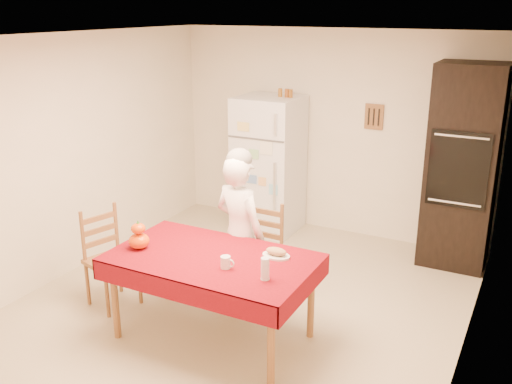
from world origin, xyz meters
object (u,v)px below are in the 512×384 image
Objects in this scene: seated_woman at (240,234)px; dining_table at (212,264)px; chair_left at (108,254)px; coffee_mug at (226,262)px; pumpkin_lower at (139,241)px; wine_glass at (265,269)px; bread_plate at (276,256)px; refrigerator at (269,165)px; oven_cabinet at (462,167)px; chair_far at (260,247)px.

dining_table is at bearing 108.99° from seated_woman.
chair_left is at bearing 176.63° from dining_table.
coffee_mug is (1.42, -0.21, 0.30)m from chair_left.
wine_glass is (1.22, -0.03, 0.02)m from pumpkin_lower.
bread_plate is at bearing 54.77° from coffee_mug.
refrigerator is 1.79× the size of chair_left.
oven_cabinet is at bearing -115.79° from seated_woman.
pumpkin_lower reaches higher than coffee_mug.
wine_glass is (-1.00, -2.71, -0.25)m from oven_cabinet.
chair_far is 0.83m from bread_plate.
seated_woman is at bearing -71.27° from refrigerator.
dining_table is 9.47× the size of pumpkin_lower.
oven_cabinet reaches higher than chair_far.
chair_left reaches higher than coffee_mug.
oven_cabinet is 2.37m from chair_far.
wine_glass is at bearing -110.23° from oven_cabinet.
wine_glass is at bearing -1.19° from pumpkin_lower.
refrigerator is at bearing 91.34° from pumpkin_lower.
wine_glass is (1.79, -0.24, 0.34)m from chair_left.
chair_left is (-0.51, -2.43, -0.34)m from refrigerator.
refrigerator is at bearing 105.77° from dining_table.
wine_glass is at bearing -64.31° from refrigerator.
chair_left is (-1.21, 0.07, -0.18)m from dining_table.
coffee_mug reaches higher than bread_plate.
chair_far reaches higher than bread_plate.
bread_plate is (0.47, -0.63, 0.26)m from chair_far.
chair_left reaches higher than wine_glass.
bread_plate is at bearing -115.48° from oven_cabinet.
bread_plate is (1.69, 0.17, 0.26)m from chair_left.
seated_woman is at bearing 50.32° from pumpkin_lower.
oven_cabinet is at bearing 63.04° from coffee_mug.
wine_glass is (1.28, -2.66, -0.00)m from refrigerator.
wine_glass reaches higher than bread_plate.
seated_woman is (0.65, -1.93, -0.10)m from refrigerator.
dining_table is at bearing 12.27° from pumpkin_lower.
bread_plate is at bearing 103.82° from wine_glass.
wine_glass is at bearing -59.39° from chair_far.
refrigerator is 2.64m from pumpkin_lower.
chair_far and chair_left have the same top height.
pumpkin_lower is (0.06, -2.64, -0.02)m from refrigerator.
chair_far reaches higher than coffee_mug.
refrigerator is 1.14× the size of seated_woman.
dining_table is 17.00× the size of coffee_mug.
pumpkin_lower is at bearing 64.06° from seated_woman.
chair_left is 0.69m from pumpkin_lower.
dining_table is at bearing 163.97° from wine_glass.
oven_cabinet is at bearing 1.18° from refrigerator.
dining_table is at bearing -153.24° from bread_plate.
seated_woman reaches higher than dining_table.
oven_cabinet reaches higher than dining_table.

